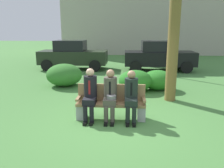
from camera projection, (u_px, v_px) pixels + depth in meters
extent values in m
plane|color=#477E3C|center=(115.00, 123.00, 5.79)|extent=(80.00, 80.00, 0.00)
cube|color=#99754C|center=(111.00, 104.00, 5.99)|extent=(1.79, 0.44, 0.07)
cube|color=#99754C|center=(111.00, 92.00, 6.11)|extent=(1.79, 0.06, 0.45)
cube|color=#99754C|center=(78.00, 98.00, 6.02)|extent=(0.08, 0.44, 0.06)
cube|color=#99754C|center=(144.00, 99.00, 5.90)|extent=(0.08, 0.44, 0.06)
cube|color=#B3B3B3|center=(81.00, 111.00, 6.10)|extent=(0.20, 0.37, 0.38)
cube|color=#B3B3B3|center=(141.00, 113.00, 5.99)|extent=(0.20, 0.37, 0.38)
cube|color=black|center=(89.00, 101.00, 5.83)|extent=(0.32, 0.38, 0.16)
cylinder|color=black|center=(85.00, 115.00, 5.73)|extent=(0.11, 0.11, 0.45)
cylinder|color=black|center=(92.00, 115.00, 5.71)|extent=(0.11, 0.11, 0.45)
cube|color=black|center=(85.00, 123.00, 5.71)|extent=(0.09, 0.22, 0.07)
cube|color=black|center=(91.00, 123.00, 5.70)|extent=(0.09, 0.22, 0.07)
cylinder|color=black|center=(90.00, 87.00, 5.94)|extent=(0.34, 0.34, 0.56)
cube|color=maroon|center=(89.00, 87.00, 5.77)|extent=(0.05, 0.01, 0.36)
sphere|color=tan|center=(90.00, 72.00, 5.85)|extent=(0.21, 0.21, 0.21)
cube|color=#4C473D|center=(110.00, 102.00, 5.80)|extent=(0.32, 0.38, 0.16)
cylinder|color=#4C473D|center=(106.00, 115.00, 5.69)|extent=(0.11, 0.11, 0.45)
cylinder|color=#4C473D|center=(112.00, 116.00, 5.68)|extent=(0.11, 0.11, 0.45)
cube|color=black|center=(106.00, 124.00, 5.68)|extent=(0.09, 0.22, 0.07)
cube|color=black|center=(112.00, 124.00, 5.67)|extent=(0.09, 0.22, 0.07)
cylinder|color=#4C473D|center=(110.00, 87.00, 5.91)|extent=(0.34, 0.34, 0.54)
cube|color=black|center=(110.00, 88.00, 5.74)|extent=(0.05, 0.01, 0.35)
sphere|color=#9E7556|center=(110.00, 74.00, 5.82)|extent=(0.21, 0.21, 0.21)
cylinder|color=slate|center=(111.00, 97.00, 5.75)|extent=(0.24, 0.24, 0.09)
cube|color=#1E2823|center=(131.00, 102.00, 5.76)|extent=(0.32, 0.38, 0.16)
cylinder|color=#1E2823|center=(128.00, 116.00, 5.65)|extent=(0.11, 0.11, 0.45)
cylinder|color=#1E2823|center=(134.00, 116.00, 5.64)|extent=(0.11, 0.11, 0.45)
cube|color=black|center=(128.00, 124.00, 5.64)|extent=(0.09, 0.22, 0.07)
cube|color=black|center=(134.00, 124.00, 5.63)|extent=(0.09, 0.22, 0.07)
cylinder|color=#1E2823|center=(131.00, 88.00, 5.87)|extent=(0.34, 0.34, 0.52)
cube|color=black|center=(131.00, 89.00, 5.71)|extent=(0.05, 0.01, 0.33)
sphere|color=#9E7556|center=(132.00, 75.00, 5.79)|extent=(0.21, 0.21, 0.21)
cylinder|color=brown|center=(174.00, 35.00, 7.19)|extent=(0.35, 0.35, 4.26)
ellipsoid|color=#2A7C24|center=(158.00, 80.00, 8.93)|extent=(1.22, 1.12, 0.76)
ellipsoid|color=#297923|center=(135.00, 81.00, 8.72)|extent=(1.28, 1.18, 0.80)
ellipsoid|color=#34762B|center=(64.00, 75.00, 9.50)|extent=(1.48, 1.35, 0.92)
cube|color=#232D1E|center=(74.00, 57.00, 13.46)|extent=(3.90, 1.56, 0.76)
cube|color=black|center=(71.00, 46.00, 13.31)|extent=(1.70, 1.36, 0.60)
cylinder|color=black|center=(98.00, 62.00, 14.21)|extent=(0.64, 0.14, 0.64)
cylinder|color=black|center=(95.00, 66.00, 12.70)|extent=(0.64, 0.14, 0.64)
cylinder|color=black|center=(55.00, 62.00, 14.40)|extent=(0.64, 0.14, 0.64)
cylinder|color=black|center=(47.00, 65.00, 12.89)|extent=(0.64, 0.14, 0.64)
cube|color=black|center=(159.00, 58.00, 12.96)|extent=(3.92, 1.61, 0.76)
cube|color=black|center=(157.00, 46.00, 12.81)|extent=(1.72, 1.38, 0.60)
cylinder|color=black|center=(180.00, 63.00, 13.73)|extent=(0.64, 0.15, 0.64)
cylinder|color=black|center=(187.00, 67.00, 12.22)|extent=(0.64, 0.15, 0.64)
cylinder|color=black|center=(134.00, 63.00, 13.89)|extent=(0.64, 0.15, 0.64)
cylinder|color=black|center=(136.00, 67.00, 12.37)|extent=(0.64, 0.15, 0.64)
cylinder|color=black|center=(176.00, 38.00, 10.94)|extent=(0.10, 0.10, 3.75)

